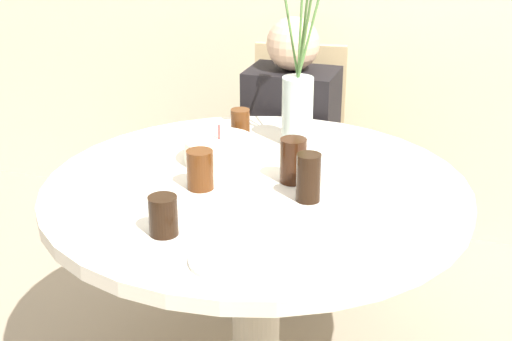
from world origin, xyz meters
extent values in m
cylinder|color=silver|center=(0.00, 0.00, 0.72)|extent=(1.22, 1.22, 0.04)
cylinder|color=#B7AD99|center=(0.00, 0.00, 0.36)|extent=(0.15, 0.15, 0.67)
cube|color=tan|center=(-0.12, 0.84, 0.43)|extent=(0.45, 0.45, 0.04)
cube|color=tan|center=(-0.15, 1.03, 0.68)|extent=(0.38, 0.09, 0.46)
cylinder|color=tan|center=(-0.27, 0.65, 0.21)|extent=(0.03, 0.03, 0.41)
cylinder|color=tan|center=(0.07, 0.70, 0.21)|extent=(0.03, 0.03, 0.41)
cylinder|color=tan|center=(-0.31, 0.99, 0.21)|extent=(0.03, 0.03, 0.41)
cylinder|color=tan|center=(0.02, 1.04, 0.21)|extent=(0.03, 0.03, 0.41)
cylinder|color=white|center=(-0.16, 0.12, 0.78)|extent=(0.22, 0.22, 0.08)
cylinder|color=#E54C4C|center=(-0.16, 0.12, 0.84)|extent=(0.01, 0.01, 0.04)
cylinder|color=#B2C6C1|center=(0.02, 0.35, 0.85)|extent=(0.10, 0.10, 0.22)
cylinder|color=#4C7538|center=(0.06, 0.41, 1.15)|extent=(0.07, 0.12, 0.38)
cylinder|color=#4C7538|center=(0.07, 0.30, 1.18)|extent=(0.09, 0.11, 0.44)
cylinder|color=#4C7538|center=(0.06, 0.31, 1.20)|extent=(0.07, 0.09, 0.49)
cylinder|color=#4C7538|center=(0.02, 0.39, 1.19)|extent=(0.02, 0.09, 0.46)
cylinder|color=silver|center=(0.09, -0.43, 0.74)|extent=(0.21, 0.21, 0.01)
cylinder|color=#51280F|center=(-0.14, -0.08, 0.80)|extent=(0.08, 0.08, 0.11)
cylinder|color=black|center=(0.17, -0.06, 0.81)|extent=(0.07, 0.07, 0.13)
cylinder|color=black|center=(-0.12, -0.36, 0.79)|extent=(0.07, 0.07, 0.10)
cylinder|color=#51280F|center=(-0.15, 0.29, 0.80)|extent=(0.06, 0.06, 0.12)
cylinder|color=#33190C|center=(0.10, 0.05, 0.81)|extent=(0.08, 0.08, 0.13)
cube|color=#383333|center=(-0.11, 0.77, 0.23)|extent=(0.31, 0.24, 0.45)
cube|color=black|center=(-0.11, 0.77, 0.66)|extent=(0.34, 0.24, 0.42)
sphere|color=#D1A889|center=(-0.11, 0.77, 0.97)|extent=(0.20, 0.20, 0.20)
camera|label=1|loc=(0.59, -1.77, 1.57)|focal=50.00mm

